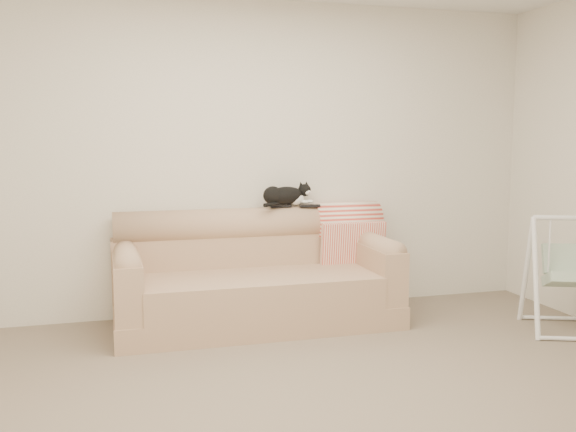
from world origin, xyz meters
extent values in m
plane|color=#6C604F|center=(0.00, 0.00, 0.00)|extent=(5.00, 5.00, 0.00)
cube|color=beige|center=(0.00, 2.00, 1.30)|extent=(5.00, 0.04, 2.60)
cube|color=tan|center=(-0.08, 1.53, 0.09)|extent=(2.20, 0.90, 0.18)
cube|color=tan|center=(-0.08, 1.42, 0.30)|extent=(1.80, 0.68, 0.24)
cube|color=tan|center=(-0.08, 1.87, 0.43)|extent=(2.20, 0.22, 0.50)
cylinder|color=tan|center=(-0.08, 1.87, 0.76)|extent=(2.16, 0.28, 0.28)
cube|color=tan|center=(-1.07, 1.53, 0.39)|extent=(0.20, 0.88, 0.42)
cylinder|color=tan|center=(-1.07, 1.53, 0.60)|extent=(0.18, 0.84, 0.18)
cube|color=tan|center=(0.91, 1.53, 0.39)|extent=(0.20, 0.88, 0.42)
cylinder|color=tan|center=(0.91, 1.53, 0.60)|extent=(0.18, 0.84, 0.18)
cube|color=black|center=(0.20, 1.85, 0.91)|extent=(0.18, 0.06, 0.02)
cube|color=gray|center=(0.20, 1.85, 0.92)|extent=(0.10, 0.04, 0.01)
cube|color=black|center=(0.44, 1.81, 0.91)|extent=(0.18, 0.07, 0.02)
ellipsoid|color=black|center=(0.24, 1.86, 0.99)|extent=(0.39, 0.28, 0.15)
ellipsoid|color=black|center=(0.12, 1.82, 1.00)|extent=(0.21, 0.20, 0.15)
ellipsoid|color=white|center=(0.34, 1.87, 0.96)|extent=(0.16, 0.13, 0.10)
ellipsoid|color=black|center=(0.41, 1.88, 1.03)|extent=(0.14, 0.14, 0.10)
ellipsoid|color=white|center=(0.43, 1.85, 1.02)|extent=(0.07, 0.06, 0.04)
sphere|color=#BF7272|center=(0.44, 1.83, 1.02)|extent=(0.01, 0.01, 0.01)
cone|color=black|center=(0.38, 1.88, 1.08)|extent=(0.06, 0.07, 0.05)
cone|color=black|center=(0.44, 1.90, 1.08)|extent=(0.05, 0.05, 0.05)
sphere|color=#AF7A22|center=(0.41, 1.84, 1.04)|extent=(0.02, 0.02, 0.02)
sphere|color=#AF7A22|center=(0.45, 1.85, 1.04)|extent=(0.02, 0.02, 0.02)
ellipsoid|color=white|center=(0.41, 1.85, 0.94)|extent=(0.09, 0.10, 0.03)
ellipsoid|color=white|center=(0.45, 1.87, 0.94)|extent=(0.09, 0.10, 0.03)
cylinder|color=black|center=(0.09, 1.75, 0.94)|extent=(0.17, 0.15, 0.03)
cylinder|color=red|center=(0.79, 1.87, 0.76)|extent=(0.56, 0.33, 0.33)
cube|color=red|center=(0.79, 1.70, 0.56)|extent=(0.56, 0.09, 0.42)
cylinder|color=white|center=(1.87, 0.73, 0.44)|extent=(0.15, 0.30, 0.88)
cylinder|color=white|center=(1.97, 0.98, 0.44)|extent=(0.15, 0.30, 0.88)
cylinder|color=white|center=(2.15, 0.76, 0.87)|extent=(0.48, 0.22, 0.04)
cylinder|color=white|center=(2.05, 0.51, 0.02)|extent=(0.48, 0.22, 0.03)
cylinder|color=white|center=(2.25, 1.01, 0.02)|extent=(0.48, 0.22, 0.03)
cube|color=white|center=(2.14, 0.73, 0.41)|extent=(0.37, 0.35, 0.17)
cube|color=white|center=(2.18, 0.84, 0.54)|extent=(0.32, 0.23, 0.23)
cylinder|color=white|center=(2.03, 0.81, 0.66)|extent=(0.02, 0.02, 0.42)
camera|label=1|loc=(-1.19, -3.27, 1.49)|focal=40.00mm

